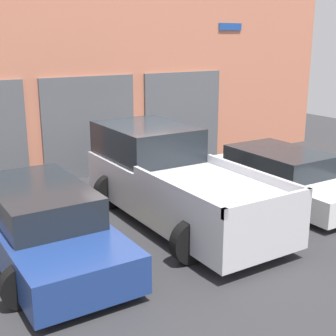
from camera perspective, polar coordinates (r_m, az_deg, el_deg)
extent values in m
plane|color=#2D2D30|center=(11.16, -2.30, -4.46)|extent=(28.00, 28.00, 0.00)
cube|color=#D17A5B|center=(13.50, -9.53, 10.83)|extent=(17.17, 0.60, 5.51)
cube|color=#595B60|center=(13.29, -9.50, 4.90)|extent=(2.73, 0.08, 2.82)
cube|color=#595B60|center=(14.75, 1.83, 6.15)|extent=(2.73, 0.08, 2.82)
cube|color=#1E4799|center=(15.63, 7.61, 16.70)|extent=(0.90, 0.03, 0.22)
cube|color=silver|center=(9.85, 1.54, -2.98)|extent=(1.93, 5.28, 0.93)
cube|color=#1E2328|center=(10.83, -2.68, 3.33)|extent=(1.77, 2.38, 0.75)
cube|color=silver|center=(8.25, 0.77, -2.61)|extent=(0.08, 2.90, 0.18)
cube|color=silver|center=(9.34, 10.35, -0.70)|extent=(0.08, 2.90, 0.18)
cube|color=silver|center=(7.76, 12.26, -4.18)|extent=(1.93, 0.08, 0.18)
cylinder|color=black|center=(10.91, -6.99, -2.82)|extent=(0.80, 0.22, 0.80)
cylinder|color=black|center=(11.69, 0.60, -1.44)|extent=(0.80, 0.22, 0.80)
cylinder|color=black|center=(8.25, 2.87, -8.93)|extent=(0.80, 0.22, 0.80)
cylinder|color=black|center=(9.26, 11.64, -6.44)|extent=(0.80, 0.22, 0.80)
cube|color=white|center=(11.76, 13.69, -1.69)|extent=(1.82, 4.36, 0.55)
cube|color=#1E2328|center=(11.70, 13.48, 0.92)|extent=(1.60, 2.40, 0.51)
cylinder|color=black|center=(12.23, 6.52, -1.19)|extent=(0.63, 0.22, 0.63)
cylinder|color=black|center=(13.25, 11.96, -0.11)|extent=(0.63, 0.22, 0.63)
cylinder|color=black|center=(10.37, 15.84, -4.80)|extent=(0.63, 0.22, 0.63)
cube|color=navy|center=(8.76, -15.05, -7.56)|extent=(1.76, 4.80, 0.62)
cube|color=#1E2328|center=(8.66, -15.55, -3.74)|extent=(1.55, 2.64, 0.54)
cylinder|color=black|center=(10.34, -13.41, -4.56)|extent=(0.68, 0.22, 0.68)
cylinder|color=black|center=(7.33, -17.28, -13.53)|extent=(0.68, 0.22, 0.68)
cylinder|color=black|center=(7.78, -6.12, -11.10)|extent=(0.68, 0.22, 0.68)
cube|color=gold|center=(9.42, -6.13, -8.43)|extent=(0.12, 2.20, 0.01)
cube|color=gold|center=(10.93, 8.05, -5.03)|extent=(0.12, 2.20, 0.01)
cube|color=gold|center=(12.95, 18.20, -2.38)|extent=(0.12, 2.20, 0.01)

